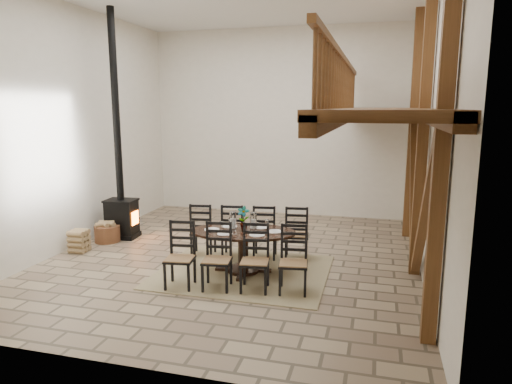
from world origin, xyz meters
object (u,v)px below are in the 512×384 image
(wood_stove, at_px, (120,189))
(log_stack, at_px, (79,241))
(log_basket, at_px, (107,233))
(dining_table, at_px, (243,252))

(wood_stove, xyz_separation_m, log_stack, (-0.29, -1.17, -0.89))
(wood_stove, bearing_deg, log_basket, -116.18)
(log_basket, bearing_deg, log_stack, -99.70)
(log_basket, xyz_separation_m, log_stack, (-0.14, -0.80, 0.03))
(wood_stove, distance_m, log_stack, 1.50)
(dining_table, xyz_separation_m, wood_stove, (-3.29, 1.42, 0.73))
(log_basket, height_order, log_stack, log_stack)
(dining_table, distance_m, log_basket, 3.61)
(dining_table, bearing_deg, log_stack, 167.97)
(wood_stove, bearing_deg, dining_table, -27.33)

